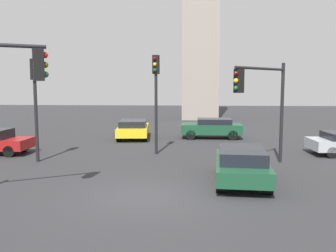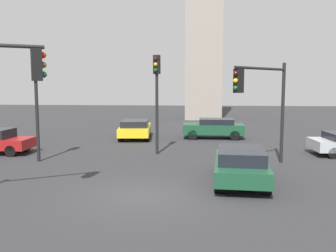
# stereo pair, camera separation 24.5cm
# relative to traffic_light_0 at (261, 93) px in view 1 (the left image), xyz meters

# --- Properties ---
(ground_plane) EXTENTS (109.03, 109.03, 0.00)m
(ground_plane) POSITION_rel_traffic_light_0_xyz_m (-4.69, -4.60, -3.40)
(ground_plane) COLOR #2D2D30
(traffic_light_0) EXTENTS (2.72, 2.80, 4.80)m
(traffic_light_0) POSITION_rel_traffic_light_0_xyz_m (0.00, 0.00, 0.00)
(traffic_light_0) COLOR black
(traffic_light_0) RESTS_ON ground_plane
(traffic_light_1) EXTENTS (0.45, 0.48, 5.00)m
(traffic_light_1) POSITION_rel_traffic_light_0_xyz_m (-10.64, 0.59, 0.09)
(traffic_light_1) COLOR black
(traffic_light_1) RESTS_ON ground_plane
(traffic_light_3) EXTENTS (0.38, 0.48, 5.33)m
(traffic_light_3) POSITION_rel_traffic_light_0_xyz_m (-5.03, 2.97, 0.30)
(traffic_light_3) COLOR black
(traffic_light_3) RESTS_ON ground_plane
(car_2) EXTENTS (2.44, 4.63, 1.29)m
(car_2) POSITION_rel_traffic_light_0_xyz_m (-7.21, 8.75, -2.71)
(car_2) COLOR yellow
(car_2) RESTS_ON ground_plane
(car_3) EXTENTS (2.26, 4.72, 1.35)m
(car_3) POSITION_rel_traffic_light_0_xyz_m (-1.16, -2.60, -2.68)
(car_3) COLOR #19472D
(car_3) RESTS_ON ground_plane
(car_7) EXTENTS (4.24, 1.98, 1.39)m
(car_7) POSITION_rel_traffic_light_0_xyz_m (-1.67, 9.14, -2.65)
(car_7) COLOR #19472D
(car_7) RESTS_ON ground_plane
(skyline_tower) EXTENTS (3.92, 3.92, 25.55)m
(skyline_tower) POSITION_rel_traffic_light_0_xyz_m (-2.19, 24.19, 9.37)
(skyline_tower) COLOR gray
(skyline_tower) RESTS_ON ground_plane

